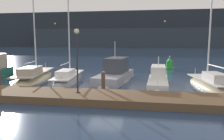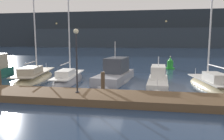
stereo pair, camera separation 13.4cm
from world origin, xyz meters
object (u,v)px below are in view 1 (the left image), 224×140
(sailboat_berth_4, at_px, (68,81))
(channel_buoy, at_px, (169,64))
(sailboat_berth_3, at_px, (34,78))
(motorboat_berth_5, at_px, (115,77))
(sailboat_berth_7, at_px, (210,86))
(motorboat_berth_6, at_px, (158,83))
(dock_lamppost, at_px, (77,50))

(sailboat_berth_4, distance_m, channel_buoy, 14.48)
(sailboat_berth_3, relative_size, motorboat_berth_5, 1.44)
(sailboat_berth_3, xyz_separation_m, sailboat_berth_7, (15.63, -1.16, -0.00))
(motorboat_berth_5, distance_m, sailboat_berth_7, 8.03)
(motorboat_berth_6, distance_m, dock_lamppost, 7.83)
(sailboat_berth_4, relative_size, motorboat_berth_5, 1.30)
(sailboat_berth_3, relative_size, motorboat_berth_6, 1.75)
(sailboat_berth_4, xyz_separation_m, motorboat_berth_6, (7.95, -0.50, 0.14))
(dock_lamppost, bearing_deg, channel_buoy, 66.12)
(motorboat_berth_6, distance_m, sailboat_berth_7, 4.05)
(motorboat_berth_5, distance_m, dock_lamppost, 7.23)
(sailboat_berth_3, height_order, motorboat_berth_5, sailboat_berth_3)
(motorboat_berth_6, relative_size, channel_buoy, 3.49)
(sailboat_berth_4, bearing_deg, channel_buoy, 46.89)
(motorboat_berth_5, bearing_deg, sailboat_berth_3, -176.68)
(sailboat_berth_4, xyz_separation_m, channel_buoy, (9.89, 10.57, 0.51))
(sailboat_berth_3, relative_size, channel_buoy, 6.12)
(sailboat_berth_7, relative_size, dock_lamppost, 2.40)
(sailboat_berth_4, xyz_separation_m, dock_lamppost, (2.74, -5.58, 3.04))
(motorboat_berth_5, bearing_deg, channel_buoy, 59.02)
(sailboat_berth_3, distance_m, sailboat_berth_4, 3.67)
(sailboat_berth_4, distance_m, motorboat_berth_5, 4.26)
(motorboat_berth_5, xyz_separation_m, dock_lamppost, (-1.39, -6.55, 2.72))
(sailboat_berth_4, height_order, motorboat_berth_5, sailboat_berth_4)
(motorboat_berth_6, relative_size, sailboat_berth_7, 0.61)
(motorboat_berth_5, xyz_separation_m, channel_buoy, (5.76, 9.59, 0.20))
(channel_buoy, bearing_deg, sailboat_berth_4, -133.11)
(sailboat_berth_7, bearing_deg, motorboat_berth_5, 168.45)
(sailboat_berth_4, height_order, motorboat_berth_6, sailboat_berth_4)
(motorboat_berth_6, height_order, sailboat_berth_7, sailboat_berth_7)
(sailboat_berth_7, distance_m, dock_lamppost, 10.91)
(sailboat_berth_3, xyz_separation_m, motorboat_berth_6, (11.59, -1.02, 0.09))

